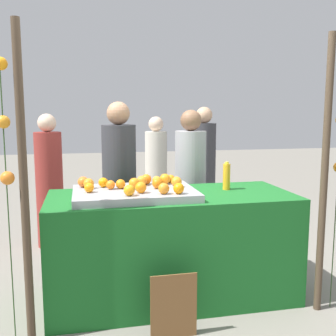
{
  "coord_description": "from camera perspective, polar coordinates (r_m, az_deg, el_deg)",
  "views": [
    {
      "loc": [
        -0.71,
        -3.15,
        1.58
      ],
      "look_at": [
        0.0,
        0.15,
        1.09
      ],
      "focal_mm": 42.57,
      "sensor_mm": 36.0,
      "label": 1
    }
  ],
  "objects": [
    {
      "name": "crowd_person_2",
      "position": [
        5.46,
        5.1,
        -0.44
      ],
      "size": [
        0.33,
        0.33,
        1.63
      ],
      "color": "#333338",
      "rests_on": "ground_plane"
    },
    {
      "name": "orange_9",
      "position": [
        3.23,
        -1.52,
        -2.2
      ],
      "size": [
        0.09,
        0.09,
        0.09
      ],
      "primitive_type": "sphere",
      "color": "orange",
      "rests_on": "orange_tray"
    },
    {
      "name": "orange_13",
      "position": [
        3.48,
        0.4,
        -1.56
      ],
      "size": [
        0.07,
        0.07,
        0.07
      ],
      "primitive_type": "sphere",
      "color": "orange",
      "rests_on": "orange_tray"
    },
    {
      "name": "crowd_person_0",
      "position": [
        5.49,
        -1.71,
        -1.02
      ],
      "size": [
        0.3,
        0.3,
        1.5
      ],
      "color": "beige",
      "rests_on": "ground_plane"
    },
    {
      "name": "orange_12",
      "position": [
        3.29,
        -11.29,
        -2.19
      ],
      "size": [
        0.08,
        0.08,
        0.08
      ],
      "primitive_type": "sphere",
      "color": "orange",
      "rests_on": "orange_tray"
    },
    {
      "name": "canopy_post_left",
      "position": [
        2.76,
        -19.92,
        -2.79
      ],
      "size": [
        0.06,
        0.06,
        2.15
      ],
      "primitive_type": "cylinder",
      "color": "#473828",
      "rests_on": "ground_plane"
    },
    {
      "name": "orange_0",
      "position": [
        3.33,
        -9.25,
        -2.05
      ],
      "size": [
        0.08,
        0.08,
        0.08
      ],
      "primitive_type": "sphere",
      "color": "orange",
      "rests_on": "orange_tray"
    },
    {
      "name": "orange_4",
      "position": [
        2.97,
        -5.58,
        -3.2
      ],
      "size": [
        0.08,
        0.08,
        0.08
      ],
      "primitive_type": "sphere",
      "color": "orange",
      "rests_on": "orange_tray"
    },
    {
      "name": "orange_16",
      "position": [
        3.36,
        -12.05,
        -1.96
      ],
      "size": [
        0.09,
        0.09,
        0.09
      ],
      "primitive_type": "sphere",
      "color": "orange",
      "rests_on": "orange_tray"
    },
    {
      "name": "canopy_post_right",
      "position": [
        3.27,
        21.47,
        -1.21
      ],
      "size": [
        0.06,
        0.06,
        2.15
      ],
      "primitive_type": "cylinder",
      "color": "#473828",
      "rests_on": "ground_plane"
    },
    {
      "name": "garland_strand_left",
      "position": [
        2.75,
        -22.38,
        4.9
      ],
      "size": [
        0.09,
        0.1,
        1.97
      ],
      "color": "#2D4C23",
      "rests_on": "ground_plane"
    },
    {
      "name": "orange_8",
      "position": [
        3.37,
        -1.6,
        -1.83
      ],
      "size": [
        0.08,
        0.08,
        0.08
      ],
      "primitive_type": "sphere",
      "color": "orange",
      "rests_on": "orange_tray"
    },
    {
      "name": "orange_10",
      "position": [
        3.03,
        1.54,
        -2.94
      ],
      "size": [
        0.08,
        0.08,
        0.08
      ],
      "primitive_type": "sphere",
      "color": "orange",
      "rests_on": "orange_tray"
    },
    {
      "name": "stall_counter",
      "position": [
        3.42,
        0.54,
        -11.11
      ],
      "size": [
        2.02,
        0.85,
        0.89
      ],
      "primitive_type": "cube",
      "color": "#196023",
      "rests_on": "ground_plane"
    },
    {
      "name": "orange_3",
      "position": [
        3.43,
        -3.13,
        -1.61
      ],
      "size": [
        0.09,
        0.09,
        0.09
      ],
      "primitive_type": "sphere",
      "color": "orange",
      "rests_on": "orange_tray"
    },
    {
      "name": "orange_6",
      "position": [
        3.36,
        -3.77,
        -1.83
      ],
      "size": [
        0.08,
        0.08,
        0.08
      ],
      "primitive_type": "sphere",
      "color": "orange",
      "rests_on": "orange_tray"
    },
    {
      "name": "ground_plane",
      "position": [
        3.6,
        0.53,
        -17.82
      ],
      "size": [
        24.0,
        24.0,
        0.0
      ],
      "primitive_type": "plane",
      "color": "gray"
    },
    {
      "name": "orange_17",
      "position": [
        3.14,
        -11.23,
        -2.78
      ],
      "size": [
        0.08,
        0.08,
        0.08
      ],
      "primitive_type": "sphere",
      "color": "orange",
      "rests_on": "orange_tray"
    },
    {
      "name": "chalkboard_sign",
      "position": [
        2.93,
        0.79,
        -19.23
      ],
      "size": [
        0.33,
        0.03,
        0.48
      ],
      "color": "brown",
      "rests_on": "ground_plane"
    },
    {
      "name": "orange_5",
      "position": [
        3.22,
        -4.84,
        -2.22
      ],
      "size": [
        0.09,
        0.09,
        0.09
      ],
      "primitive_type": "sphere",
      "color": "orange",
      "rests_on": "orange_tray"
    },
    {
      "name": "juice_bottle",
      "position": [
        3.52,
        8.38,
        -1.21
      ],
      "size": [
        0.06,
        0.06,
        0.25
      ],
      "color": "gold",
      "rests_on": "stall_counter"
    },
    {
      "name": "orange_2",
      "position": [
        3.06,
        -3.92,
        -2.79
      ],
      "size": [
        0.09,
        0.09,
        0.09
      ],
      "primitive_type": "sphere",
      "color": "orange",
      "rests_on": "orange_tray"
    },
    {
      "name": "orange_15",
      "position": [
        3.42,
        -0.43,
        -1.57
      ],
      "size": [
        0.09,
        0.09,
        0.09
      ],
      "primitive_type": "sphere",
      "color": "orange",
      "rests_on": "orange_tray"
    },
    {
      "name": "orange_11",
      "position": [
        3.29,
        1.22,
        -1.99
      ],
      "size": [
        0.09,
        0.09,
        0.09
      ],
      "primitive_type": "sphere",
      "color": "orange",
      "rests_on": "orange_tray"
    },
    {
      "name": "orange_1",
      "position": [
        3.24,
        -8.22,
        -2.39
      ],
      "size": [
        0.07,
        0.07,
        0.07
      ],
      "primitive_type": "sphere",
      "color": "orange",
      "rests_on": "orange_tray"
    },
    {
      "name": "vendor_right",
      "position": [
        4.14,
        3.21,
        -3.48
      ],
      "size": [
        0.32,
        0.32,
        1.59
      ],
      "color": "#99999E",
      "rests_on": "ground_plane"
    },
    {
      "name": "orange_7",
      "position": [
        3.25,
        -6.81,
        -2.29
      ],
      "size": [
        0.08,
        0.08,
        0.08
      ],
      "primitive_type": "sphere",
      "color": "orange",
      "rests_on": "orange_tray"
    },
    {
      "name": "vendor_left",
      "position": [
        3.99,
        -6.94,
        -3.44
      ],
      "size": [
        0.33,
        0.33,
        1.67
      ],
      "color": "#333338",
      "rests_on": "ground_plane"
    },
    {
      "name": "crowd_person_1",
      "position": [
        4.81,
        -16.6,
        -2.41
      ],
      "size": [
        0.31,
        0.31,
        1.55
      ],
      "color": "maroon",
      "rests_on": "ground_plane"
    },
    {
      "name": "orange_tray",
      "position": [
        3.21,
        -4.79,
        -3.64
      ],
      "size": [
        0.97,
        0.66,
        0.06
      ],
      "primitive_type": "cube",
      "color": "#9EA0A5",
      "rests_on": "stall_counter"
    },
    {
      "name": "orange_14",
      "position": [
        3.02,
        -0.61,
        -2.95
      ],
      "size": [
        0.09,
        0.09,
        0.09
      ],
      "primitive_type": "sphere",
      "color": "orange",
      "rests_on": "orange_tray"
    }
  ]
}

